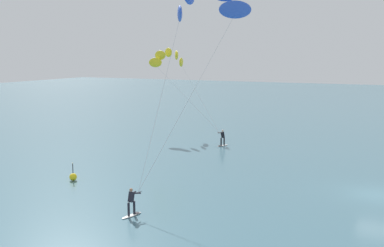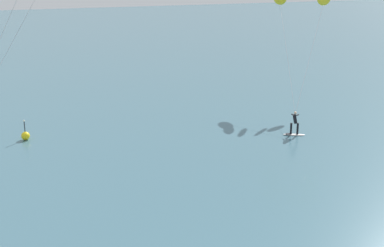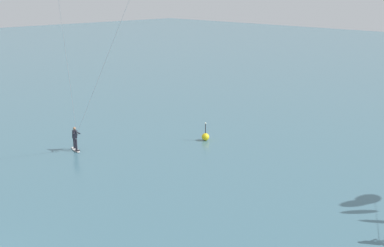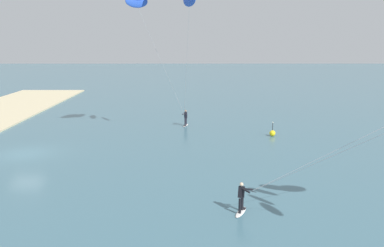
{
  "view_description": "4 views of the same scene",
  "coord_description": "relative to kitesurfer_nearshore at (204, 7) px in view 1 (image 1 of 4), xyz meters",
  "views": [
    {
      "loc": [
        -32.98,
        -2.01,
        9.4
      ],
      "look_at": [
        -0.67,
        13.51,
        4.08
      ],
      "focal_mm": 44.24,
      "sensor_mm": 36.0,
      "label": 1
    },
    {
      "loc": [
        -6.1,
        -13.09,
        11.35
      ],
      "look_at": [
        3.32,
        13.83,
        2.27
      ],
      "focal_mm": 47.99,
      "sensor_mm": 36.0,
      "label": 2
    },
    {
      "loc": [
        19.6,
        -5.45,
        11.11
      ],
      "look_at": [
        -0.41,
        14.07,
        3.63
      ],
      "focal_mm": 48.17,
      "sensor_mm": 36.0,
      "label": 3
    },
    {
      "loc": [
        31.55,
        13.17,
        8.99
      ],
      "look_at": [
        2.15,
        13.27,
        2.89
      ],
      "focal_mm": 38.46,
      "sensor_mm": 36.0,
      "label": 4
    }
  ],
  "objects": [
    {
      "name": "kitesurfer_mid_water",
      "position": [
        21.01,
        13.74,
        -3.86
      ],
      "size": [
        8.61,
        11.42,
        10.08
      ],
      "color": "white",
      "rests_on": "ground"
    },
    {
      "name": "ground_plane",
      "position": [
        4.37,
        -10.89,
        -12.41
      ],
      "size": [
        240.0,
        240.0,
        0.0
      ],
      "primitive_type": "plane",
      "color": "#426B7A"
    },
    {
      "name": "kitesurfer_nearshore",
      "position": [
        0.0,
        0.0,
        0.0
      ],
      "size": [
        8.85,
        6.11,
        14.18
      ],
      "color": "white",
      "rests_on": "ground"
    },
    {
      "name": "marker_buoy",
      "position": [
        -1.55,
        9.95,
        -12.11
      ],
      "size": [
        0.56,
        0.56,
        1.38
      ],
      "color": "yellow",
      "rests_on": "ground"
    }
  ]
}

